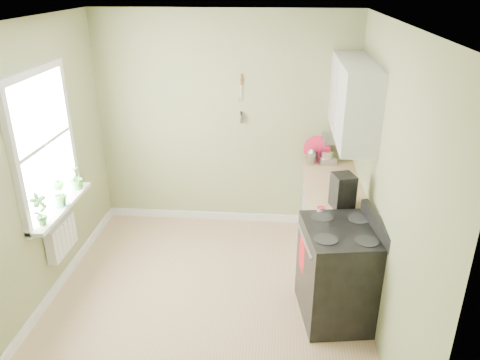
# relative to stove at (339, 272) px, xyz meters

# --- Properties ---
(floor) EXTENTS (3.20, 3.60, 0.02)m
(floor) POSITION_rel_stove_xyz_m (-1.28, 0.03, -0.49)
(floor) COLOR tan
(floor) RESTS_ON ground
(ceiling) EXTENTS (3.20, 3.60, 0.02)m
(ceiling) POSITION_rel_stove_xyz_m (-1.28, 0.03, 2.23)
(ceiling) COLOR white
(ceiling) RESTS_ON wall_back
(wall_back) EXTENTS (3.20, 0.02, 2.70)m
(wall_back) POSITION_rel_stove_xyz_m (-1.28, 1.84, 0.87)
(wall_back) COLOR #979E6B
(wall_back) RESTS_ON floor
(wall_left) EXTENTS (0.02, 3.60, 2.70)m
(wall_left) POSITION_rel_stove_xyz_m (-2.89, 0.03, 0.87)
(wall_left) COLOR #979E6B
(wall_left) RESTS_ON floor
(wall_right) EXTENTS (0.02, 3.60, 2.70)m
(wall_right) POSITION_rel_stove_xyz_m (0.33, 0.03, 0.87)
(wall_right) COLOR #979E6B
(wall_right) RESTS_ON floor
(base_cabinets) EXTENTS (0.60, 1.60, 0.87)m
(base_cabinets) POSITION_rel_stove_xyz_m (0.02, 1.03, -0.05)
(base_cabinets) COLOR silver
(base_cabinets) RESTS_ON floor
(countertop) EXTENTS (0.64, 1.60, 0.04)m
(countertop) POSITION_rel_stove_xyz_m (0.01, 1.03, 0.41)
(countertop) COLOR tan
(countertop) RESTS_ON base_cabinets
(upper_cabinets) EXTENTS (0.35, 1.40, 0.80)m
(upper_cabinets) POSITION_rel_stove_xyz_m (0.15, 1.13, 1.37)
(upper_cabinets) COLOR silver
(upper_cabinets) RESTS_ON wall_right
(window) EXTENTS (0.06, 1.14, 1.44)m
(window) POSITION_rel_stove_xyz_m (-2.86, 0.33, 1.07)
(window) COLOR white
(window) RESTS_ON wall_left
(window_sill) EXTENTS (0.18, 1.14, 0.04)m
(window_sill) POSITION_rel_stove_xyz_m (-2.79, 0.33, 0.40)
(window_sill) COLOR white
(window_sill) RESTS_ON wall_left
(radiator) EXTENTS (0.12, 0.50, 0.35)m
(radiator) POSITION_rel_stove_xyz_m (-2.82, 0.28, 0.07)
(radiator) COLOR white
(radiator) RESTS_ON wall_left
(wall_utensils) EXTENTS (0.02, 0.14, 0.58)m
(wall_utensils) POSITION_rel_stove_xyz_m (-1.08, 1.81, 1.08)
(wall_utensils) COLOR tan
(wall_utensils) RESTS_ON wall_back
(stove) EXTENTS (0.79, 0.87, 1.07)m
(stove) POSITION_rel_stove_xyz_m (0.00, 0.00, 0.00)
(stove) COLOR black
(stove) RESTS_ON floor
(stand_mixer) EXTENTS (0.23, 0.35, 0.40)m
(stand_mixer) POSITION_rel_stove_xyz_m (-0.01, 1.77, 0.60)
(stand_mixer) COLOR #B2B2B7
(stand_mixer) RESTS_ON countertop
(kettle) EXTENTS (0.20, 0.11, 0.20)m
(kettle) POSITION_rel_stove_xyz_m (-0.20, 1.65, 0.53)
(kettle) COLOR silver
(kettle) RESTS_ON countertop
(coffee_maker) EXTENTS (0.25, 0.27, 0.35)m
(coffee_maker) POSITION_rel_stove_xyz_m (0.04, 0.52, 0.59)
(coffee_maker) COLOR black
(coffee_maker) RESTS_ON countertop
(red_tray) EXTENTS (0.33, 0.09, 0.33)m
(red_tray) POSITION_rel_stove_xyz_m (-0.13, 1.75, 0.59)
(red_tray) COLOR #C3183D
(red_tray) RESTS_ON countertop
(jar) EXTENTS (0.07, 0.07, 0.08)m
(jar) POSITION_rel_stove_xyz_m (-0.18, 0.33, 0.47)
(jar) COLOR #BAB598
(jar) RESTS_ON countertop
(plant_a) EXTENTS (0.19, 0.21, 0.32)m
(plant_a) POSITION_rel_stove_xyz_m (-2.78, -0.09, 0.58)
(plant_a) COLOR #35752D
(plant_a) RESTS_ON window_sill
(plant_b) EXTENTS (0.19, 0.19, 0.27)m
(plant_b) POSITION_rel_stove_xyz_m (-2.78, 0.32, 0.56)
(plant_b) COLOR #35752D
(plant_b) RESTS_ON window_sill
(plant_c) EXTENTS (0.16, 0.16, 0.27)m
(plant_c) POSITION_rel_stove_xyz_m (-2.78, 0.73, 0.55)
(plant_c) COLOR #35752D
(plant_c) RESTS_ON window_sill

